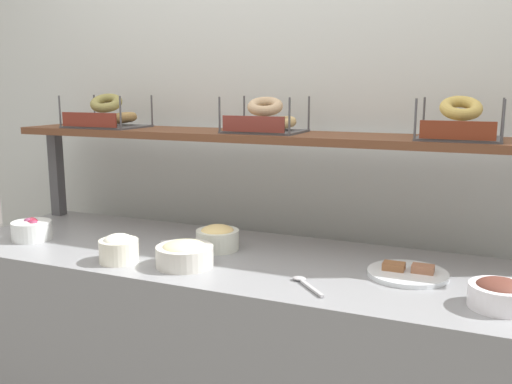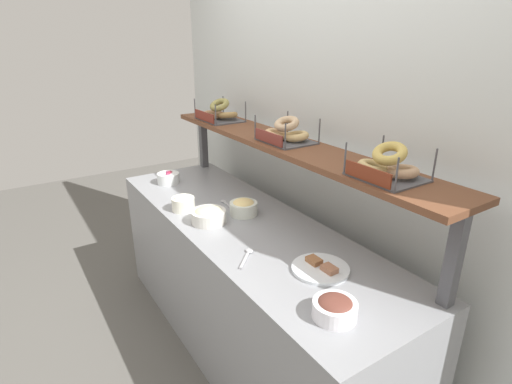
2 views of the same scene
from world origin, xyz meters
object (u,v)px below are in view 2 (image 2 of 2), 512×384
(bowl_cream_cheese, at_px, (183,202))
(serving_spoon_by_edge, at_px, (226,203))
(bowl_potato_salad, at_px, (209,215))
(bagel_basket_everything, at_px, (219,113))
(bowl_egg_salad, at_px, (244,207))
(bowl_beet_salad, at_px, (168,178))
(serving_plate_white, at_px, (321,268))
(serving_spoon_near_plate, at_px, (247,255))
(bagel_basket_sesame, at_px, (387,167))
(bagel_basket_plain, at_px, (286,133))
(bowl_chocolate_spread, at_px, (335,308))

(bowl_cream_cheese, distance_m, serving_spoon_by_edge, 0.27)
(bowl_potato_salad, height_order, bagel_basket_everything, bagel_basket_everything)
(bowl_egg_salad, bearing_deg, bagel_basket_everything, 162.86)
(bowl_beet_salad, bearing_deg, serving_plate_white, 5.66)
(bowl_egg_salad, height_order, serving_spoon_near_plate, bowl_egg_salad)
(bowl_cream_cheese, bearing_deg, serving_plate_white, 14.46)
(bagel_basket_sesame, bearing_deg, serving_plate_white, -117.04)
(serving_plate_white, height_order, bagel_basket_sesame, bagel_basket_sesame)
(bowl_beet_salad, xyz_separation_m, bagel_basket_plain, (0.85, 0.39, 0.44))
(bagel_basket_everything, bearing_deg, serving_plate_white, -9.44)
(bowl_chocolate_spread, xyz_separation_m, serving_spoon_near_plate, (-0.56, -0.04, -0.03))
(bowl_cream_cheese, distance_m, bagel_basket_plain, 0.74)
(bowl_beet_salad, height_order, serving_spoon_by_edge, bowl_beet_salad)
(serving_spoon_near_plate, height_order, bagel_basket_plain, bagel_basket_plain)
(bowl_egg_salad, distance_m, serving_spoon_near_plate, 0.49)
(bowl_cream_cheese, xyz_separation_m, serving_spoon_by_edge, (0.07, 0.26, -0.04))
(serving_spoon_by_edge, height_order, bagel_basket_everything, bagel_basket_everything)
(serving_spoon_near_plate, height_order, bagel_basket_sesame, bagel_basket_sesame)
(serving_spoon_near_plate, distance_m, bagel_basket_everything, 1.25)
(serving_spoon_by_edge, bearing_deg, serving_spoon_near_plate, -19.96)
(bowl_egg_salad, height_order, serving_plate_white, bowl_egg_salad)
(bowl_chocolate_spread, xyz_separation_m, serving_spoon_by_edge, (-1.17, 0.18, -0.03))
(bowl_cream_cheese, bearing_deg, serving_spoon_by_edge, 75.75)
(serving_plate_white, xyz_separation_m, bagel_basket_sesame, (0.12, 0.23, 0.47))
(bagel_basket_sesame, bearing_deg, bowl_cream_cheese, -156.23)
(serving_spoon_near_plate, distance_m, bagel_basket_plain, 0.73)
(serving_plate_white, relative_size, serving_spoon_by_edge, 1.43)
(bowl_cream_cheese, height_order, bagel_basket_plain, bagel_basket_plain)
(serving_spoon_near_plate, bearing_deg, serving_spoon_by_edge, 160.04)
(bowl_potato_salad, distance_m, bagel_basket_plain, 0.63)
(bowl_egg_salad, xyz_separation_m, bowl_potato_salad, (-0.01, -0.22, -0.00))
(bowl_cream_cheese, relative_size, serving_spoon_by_edge, 0.76)
(bowl_beet_salad, relative_size, bagel_basket_sesame, 0.54)
(bowl_potato_salad, xyz_separation_m, bagel_basket_sesame, (0.84, 0.42, 0.44))
(bowl_potato_salad, distance_m, serving_spoon_near_plate, 0.44)
(bowl_egg_salad, distance_m, serving_plate_white, 0.71)
(serving_spoon_by_edge, bearing_deg, serving_plate_white, -0.56)
(bowl_potato_salad, distance_m, serving_spoon_by_edge, 0.27)
(bowl_chocolate_spread, relative_size, bagel_basket_everything, 0.51)
(bowl_chocolate_spread, bearing_deg, bowl_cream_cheese, -176.57)
(bowl_potato_salad, xyz_separation_m, bagel_basket_everything, (-0.63, 0.42, 0.43))
(serving_spoon_by_edge, xyz_separation_m, bagel_basket_sesame, (1.01, 0.22, 0.47))
(bowl_potato_salad, bearing_deg, bagel_basket_plain, 75.51)
(bowl_chocolate_spread, height_order, bowl_beet_salad, bowl_beet_salad)
(serving_spoon_by_edge, xyz_separation_m, bagel_basket_plain, (0.29, 0.24, 0.47))
(bowl_beet_salad, xyz_separation_m, serving_spoon_by_edge, (0.57, 0.15, -0.03))
(bagel_basket_everything, relative_size, bagel_basket_sesame, 1.15)
(bowl_cream_cheese, height_order, serving_spoon_by_edge, bowl_cream_cheese)
(bowl_chocolate_spread, relative_size, serving_spoon_near_plate, 1.23)
(serving_spoon_near_plate, xyz_separation_m, bagel_basket_plain, (-0.32, 0.46, 0.47))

